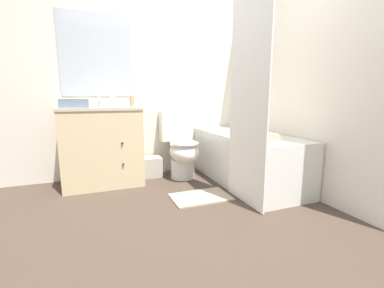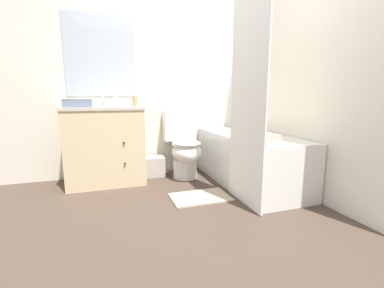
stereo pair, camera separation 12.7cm
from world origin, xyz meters
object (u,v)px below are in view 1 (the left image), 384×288
bath_mat (201,197)px  bath_towel_folded (260,137)px  tissue_box (112,102)px  toilet (181,147)px  sink_faucet (99,104)px  hand_towel_folded (74,103)px  wastebasket (151,167)px  vanity_cabinet (103,145)px  bathtub (245,158)px  soap_dispenser (132,101)px

bath_mat → bath_towel_folded: bearing=-16.1°
tissue_box → toilet: bearing=-14.5°
sink_faucet → hand_towel_folded: size_ratio=0.51×
hand_towel_folded → wastebasket: bearing=15.2°
vanity_cabinet → sink_faucet: (-0.00, 0.18, 0.46)m
sink_faucet → hand_towel_folded: 0.40m
hand_towel_folded → toilet: bearing=3.2°
tissue_box → bath_mat: tissue_box is taller
toilet → bath_towel_folded: toilet is taller
hand_towel_folded → bath_towel_folded: size_ratio=0.89×
wastebasket → tissue_box: tissue_box is taller
hand_towel_folded → bath_mat: bearing=-30.8°
toilet → hand_towel_folded: (-1.16, -0.07, 0.54)m
bath_towel_folded → wastebasket: bearing=129.3°
bathtub → wastebasket: 1.16m
vanity_cabinet → bathtub: vanity_cabinet is taller
vanity_cabinet → wastebasket: size_ratio=3.56×
toilet → soap_dispenser: (-0.56, 0.12, 0.56)m
bathtub → tissue_box: tissue_box is taller
wastebasket → sink_faucet: bearing=170.3°
tissue_box → bath_mat: (0.72, -0.93, -0.92)m
bathtub → vanity_cabinet: bearing=161.6°
bathtub → hand_towel_folded: bearing=168.0°
bath_towel_folded → sink_faucet: bearing=141.2°
soap_dispenser → bath_mat: bearing=-59.1°
toilet → wastebasket: size_ratio=3.28×
wastebasket → soap_dispenser: 0.85m
vanity_cabinet → tissue_box: 0.51m
vanity_cabinet → soap_dispenser: soap_dispenser is taller
sink_faucet → wastebasket: sink_faucet is taller
hand_towel_folded → sink_faucet: bearing=51.9°
sink_faucet → soap_dispenser: 0.38m
toilet → bath_towel_folded: size_ratio=2.60×
wastebasket → tissue_box: bearing=174.1°
toilet → soap_dispenser: 0.80m
sink_faucet → soap_dispenser: bearing=-20.2°
toilet → bathtub: size_ratio=0.52×
toilet → sink_faucet: bearing=164.5°
bathtub → hand_towel_folded: (-1.80, 0.38, 0.63)m
toilet → hand_towel_folded: bearing=-176.8°
toilet → tissue_box: tissue_box is taller
sink_faucet → soap_dispenser: soap_dispenser is taller
bath_towel_folded → vanity_cabinet: bearing=146.0°
bath_mat → hand_towel_folded: bearing=149.2°
soap_dispenser → bath_towel_folded: 1.50m
tissue_box → bath_towel_folded: (1.28, -1.09, -0.32)m
toilet → soap_dispenser: bearing=167.7°
bathtub → hand_towel_folded: 1.94m
sink_faucet → bath_mat: sink_faucet is taller
vanity_cabinet → bath_towel_folded: vanity_cabinet is taller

